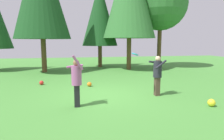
{
  "coord_description": "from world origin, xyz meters",
  "views": [
    {
      "loc": [
        -1.29,
        -7.91,
        2.22
      ],
      "look_at": [
        0.26,
        0.0,
        1.05
      ],
      "focal_mm": 31.93,
      "sensor_mm": 36.0,
      "label": 1
    }
  ],
  "objects": [
    {
      "name": "ball_red",
      "position": [
        -2.92,
        2.61,
        0.11
      ],
      "size": [
        0.22,
        0.22,
        0.22
      ],
      "primitive_type": "sphere",
      "color": "red",
      "rests_on": "ground_plane"
    },
    {
      "name": "frisbee",
      "position": [
        1.01,
        -0.7,
        1.73
      ],
      "size": [
        0.32,
        0.33,
        0.12
      ],
      "color": "#2393D1"
    },
    {
      "name": "ground_plane",
      "position": [
        0.0,
        0.0,
        0.0
      ],
      "size": [
        40.0,
        40.0,
        0.0
      ],
      "primitive_type": "plane",
      "color": "#478C38"
    },
    {
      "name": "ball_yellow",
      "position": [
        3.32,
        -2.1,
        0.13
      ],
      "size": [
        0.26,
        0.26,
        0.26
      ],
      "primitive_type": "sphere",
      "color": "yellow",
      "rests_on": "ground_plane"
    },
    {
      "name": "tree_center",
      "position": [
        1.01,
        9.22,
        4.5
      ],
      "size": [
        3.01,
        3.01,
        7.2
      ],
      "color": "brown",
      "rests_on": "ground_plane"
    },
    {
      "name": "ball_orange",
      "position": [
        -0.54,
        1.75,
        0.11
      ],
      "size": [
        0.23,
        0.23,
        0.23
      ],
      "primitive_type": "sphere",
      "color": "orange",
      "rests_on": "ground_plane"
    },
    {
      "name": "person_catcher",
      "position": [
        2.06,
        -0.43,
        0.96
      ],
      "size": [
        0.65,
        0.6,
        1.63
      ],
      "rotation": [
        0.0,
        0.0,
        -2.89
      ],
      "color": "#4C382D",
      "rests_on": "ground_plane"
    },
    {
      "name": "tree_far_right",
      "position": [
        5.94,
        8.06,
        5.27
      ],
      "size": [
        4.37,
        4.37,
        7.48
      ],
      "color": "brown",
      "rests_on": "ground_plane"
    },
    {
      "name": "person_thrower",
      "position": [
        -1.2,
        -1.23,
        0.96
      ],
      "size": [
        0.57,
        0.58,
        1.79
      ],
      "rotation": [
        0.0,
        0.0,
        0.23
      ],
      "color": "black",
      "rests_on": "ground_plane"
    }
  ]
}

